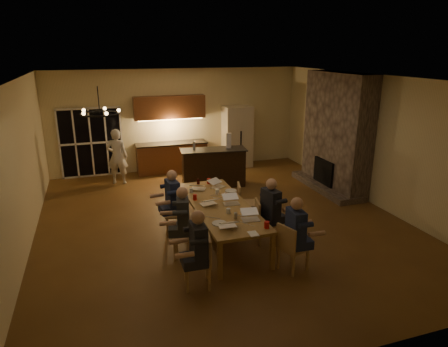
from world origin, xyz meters
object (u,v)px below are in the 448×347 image
(person_left_mid, at_px, (183,222))
(laptop_f, at_px, (218,183))
(chair_right_mid, at_px, (267,221))
(laptop_a, at_px, (227,220))
(chair_left_near, at_px, (197,262))
(person_right_near, at_px, (295,235))
(person_left_near, at_px, (199,251))
(mug_mid, at_px, (217,192))
(chair_right_far, at_px, (248,203))
(plate_left, at_px, (219,223))
(person_right_mid, at_px, (270,212))
(redcup_far, at_px, (209,181))
(chandelier, at_px, (100,114))
(laptop_c, at_px, (208,199))
(bar_blender, at_px, (229,141))
(redcup_mid, at_px, (195,197))
(mug_back, at_px, (191,191))
(laptop_e, at_px, (198,184))
(bar_bottle, at_px, (194,145))
(chair_left_mid, at_px, (185,235))
(plate_near, at_px, (247,212))
(laptop_d, at_px, (231,199))
(dining_table, at_px, (220,221))
(laptop_b, at_px, (251,214))
(can_silver, at_px, (236,216))
(redcup_near, at_px, (267,225))
(person_left_far, at_px, (173,201))
(mug_front, at_px, (228,211))
(can_cola, at_px, (198,182))
(chair_left_far, at_px, (175,213))
(bar_island, at_px, (213,168))
(refrigerator, at_px, (237,137))
(standing_person, at_px, (117,157))

(person_left_mid, distance_m, laptop_f, 1.88)
(chair_right_mid, bearing_deg, laptop_a, 131.10)
(chair_left_near, height_order, person_right_near, person_right_near)
(person_left_near, distance_m, mug_mid, 2.47)
(chair_right_far, xyz_separation_m, laptop_a, (-1.05, -1.66, 0.42))
(plate_left, bearing_deg, person_right_mid, 16.69)
(person_left_near, relative_size, person_right_mid, 1.00)
(redcup_far, bearing_deg, chandelier, -146.14)
(laptop_c, xyz_separation_m, bar_blender, (1.53, 3.16, 0.43))
(person_left_mid, bearing_deg, redcup_mid, 163.27)
(person_left_near, relative_size, person_left_mid, 1.00)
(person_left_near, height_order, mug_back, person_left_near)
(chair_right_mid, xyz_separation_m, person_left_mid, (-1.73, -0.01, 0.24))
(laptop_e, xyz_separation_m, bar_bottle, (0.50, 2.32, 0.34))
(chandelier, height_order, mug_back, chandelier)
(redcup_mid, bearing_deg, person_right_mid, -35.70)
(person_left_near, height_order, plate_left, person_left_near)
(laptop_f, distance_m, mug_mid, 0.43)
(chair_left_mid, distance_m, redcup_mid, 1.10)
(laptop_f, bearing_deg, laptop_a, -134.10)
(chair_left_near, height_order, plate_near, chair_left_near)
(chandelier, relative_size, laptop_d, 2.04)
(laptop_a, bearing_deg, dining_table, -96.71)
(person_right_mid, relative_size, laptop_b, 4.31)
(laptop_c, relative_size, mug_back, 3.20)
(laptop_b, relative_size, can_silver, 2.67)
(redcup_far, relative_size, bar_blender, 0.28)
(redcup_near, relative_size, redcup_far, 1.00)
(person_right_mid, distance_m, mug_back, 1.89)
(person_left_far, height_order, can_silver, person_left_far)
(laptop_a, height_order, bar_bottle, bar_bottle)
(mug_back, bearing_deg, person_right_near, -63.08)
(laptop_d, bearing_deg, mug_front, -110.96)
(mug_mid, bearing_deg, chair_right_mid, -55.72)
(redcup_near, distance_m, redcup_far, 2.68)
(redcup_far, xyz_separation_m, bar_blender, (1.15, 1.91, 0.48))
(person_left_near, relative_size, can_cola, 11.50)
(plate_near, bearing_deg, chair_right_mid, 11.29)
(person_right_mid, bearing_deg, chandelier, 73.13)
(chair_right_mid, bearing_deg, chair_left_far, 71.39)
(dining_table, bearing_deg, chair_right_mid, -27.85)
(bar_island, relative_size, chair_left_far, 2.08)
(refrigerator, bearing_deg, laptop_d, -111.42)
(redcup_far, bearing_deg, can_cola, 169.78)
(person_left_near, height_order, plate_near, person_left_near)
(dining_table, height_order, laptop_d, laptop_d)
(redcup_far, xyz_separation_m, can_cola, (-0.24, 0.04, 0.00))
(laptop_e, height_order, mug_front, laptop_e)
(chair_right_far, height_order, laptop_e, laptop_e)
(standing_person, bearing_deg, person_left_far, 119.67)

